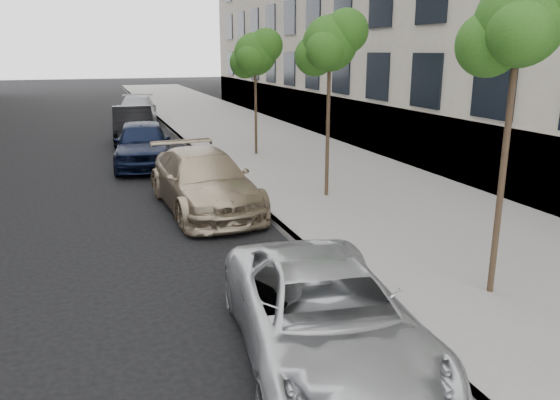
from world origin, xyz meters
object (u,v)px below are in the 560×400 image
tree_near (521,23)px  sedan_blue (143,143)px  suv (204,181)px  minivan (324,316)px  tree_mid (331,44)px  tree_far (256,54)px  sedan_black (133,125)px  sedan_rear (137,110)px

tree_near → sedan_blue: size_ratio=1.06×
suv → minivan: bearing=-93.3°
suv → sedan_blue: size_ratio=1.09×
suv → tree_mid: bearing=-7.0°
tree_far → suv: size_ratio=0.90×
tree_near → sedan_blue: tree_near is taller
minivan → sedan_black: (-0.78, 18.85, 0.13)m
sedan_blue → sedan_rear: size_ratio=0.91×
minivan → sedan_black: bearing=100.0°
sedan_blue → sedan_black: size_ratio=0.99×
tree_near → sedan_black: bearing=102.8°
tree_near → sedan_rear: size_ratio=0.96×
tree_near → sedan_rear: tree_near is taller
tree_near → suv: tree_near is taller
tree_near → tree_far: 13.01m
sedan_blue → tree_near: bearing=-65.6°
tree_near → sedan_rear: bearing=97.7°
tree_far → suv: (-3.33, -6.29, -3.06)m
tree_near → tree_far: bearing=90.0°
minivan → sedan_blue: size_ratio=0.99×
suv → sedan_rear: sedan_rear is taller
sedan_rear → tree_near: bearing=-75.2°
tree_near → minivan: 5.00m
minivan → sedan_black: 18.87m
sedan_black → sedan_rear: bearing=86.7°
tree_far → minivan: bearing=-103.6°
tree_near → suv: 8.29m
tree_mid → sedan_black: tree_mid is taller
sedan_blue → sedan_rear: bearing=91.8°
tree_mid → sedan_rear: size_ratio=0.93×
suv → sedan_black: 11.37m
tree_far → sedan_blue: 5.19m
tree_far → sedan_blue: tree_far is taller
tree_near → tree_mid: bearing=90.0°
tree_near → suv: (-3.33, 6.71, -3.55)m
sedan_blue → sedan_black: sedan_blue is taller
tree_near → tree_mid: tree_near is taller
tree_far → sedan_blue: size_ratio=0.98×
tree_far → sedan_rear: (-3.33, 11.68, -3.05)m
sedan_blue → sedan_rear: 11.96m
minivan → suv: 7.51m
tree_mid → tree_far: bearing=90.0°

